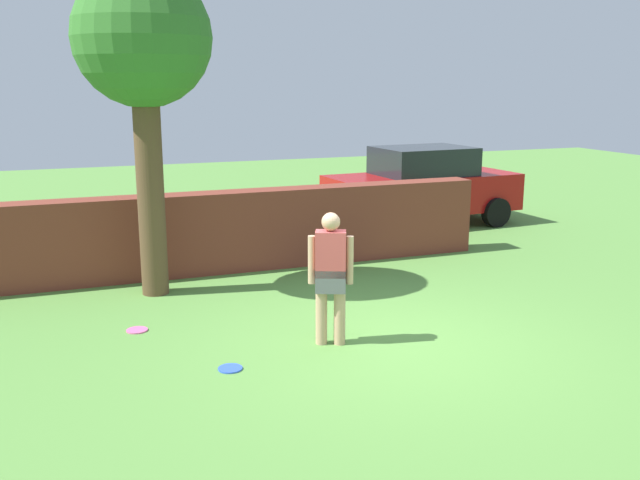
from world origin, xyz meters
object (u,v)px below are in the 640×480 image
(frisbee_pink, at_px, (137,330))
(tree, at_px, (143,47))
(person, at_px, (331,272))
(frisbee_blue, at_px, (230,369))
(car, at_px, (423,186))

(frisbee_pink, bearing_deg, tree, 73.67)
(person, distance_m, frisbee_blue, 1.63)
(tree, bearing_deg, person, -59.69)
(car, bearing_deg, frisbee_pink, 31.39)
(tree, xyz_separation_m, car, (6.26, 3.14, -2.71))
(frisbee_blue, relative_size, frisbee_pink, 1.00)
(frisbee_blue, bearing_deg, frisbee_pink, 116.62)
(person, relative_size, car, 0.38)
(person, bearing_deg, car, -103.93)
(car, relative_size, frisbee_blue, 15.93)
(frisbee_blue, xyz_separation_m, frisbee_pink, (-0.82, 1.63, 0.00))
(tree, relative_size, person, 2.89)
(person, height_order, frisbee_blue, person)
(person, height_order, car, car)
(tree, xyz_separation_m, person, (1.68, -2.88, -2.68))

